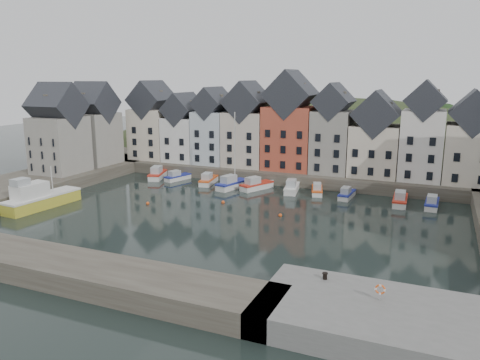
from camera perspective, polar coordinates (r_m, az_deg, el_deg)
The scene contains 22 objects.
ground at distance 61.49m, azimuth -1.90°, elevation -5.06°, with size 260.00×260.00×0.00m, color black.
far_quay at distance 88.46m, azimuth 6.38°, elevation 1.00°, with size 90.00×16.00×2.00m, color #433C33.
left_quay at distance 85.38m, azimuth -24.08°, elevation -0.45°, with size 14.00×54.00×2.00m, color #433C33.
near_quay at distance 37.53m, azimuth 16.56°, elevation -15.97°, with size 18.00×10.00×2.00m, color #60605E.
near_wall at distance 49.96m, azimuth -23.80°, elevation -9.19°, with size 50.00×6.00×2.00m, color #433C33.
hillside at distance 117.66m, azimuth 9.89°, elevation -5.75°, with size 153.60×70.40×64.00m.
far_terrace at distance 84.45m, azimuth 8.20°, elevation 5.81°, with size 72.37×8.16×17.78m.
left_terrace at distance 90.77m, azimuth -19.24°, elevation 5.71°, with size 7.65×17.00×15.69m.
mooring_buoys at distance 67.71m, azimuth -3.05°, elevation -3.28°, with size 20.50×5.50×0.50m.
boat_a at distance 88.22m, azimuth -9.98°, elevation 0.71°, with size 4.09×7.18×2.63m.
boat_b at distance 86.07m, azimuth -7.67°, elevation 0.38°, with size 3.11×5.63×2.06m.
boat_c at distance 82.47m, azimuth -3.89°, elevation -0.02°, with size 2.84×6.27×2.32m.
boat_d at distance 79.00m, azimuth -1.02°, elevation -0.44°, with size 3.73×7.13×13.04m.
boat_e at distance 78.39m, azimuth 1.96°, elevation -0.64°, with size 4.38×6.58×2.43m.
boat_f at distance 77.06m, azimuth 6.32°, elevation -0.94°, with size 3.05×6.56×2.42m.
boat_g at distance 76.46m, azimuth 9.38°, elevation -1.22°, with size 2.99×5.68×2.09m.
boat_h at distance 74.67m, azimuth 12.87°, elevation -1.71°, with size 1.96×5.45×2.06m.
boat_i at distance 73.04m, azimuth 18.93°, elevation -2.31°, with size 2.20×6.40×2.43m.
boat_j at distance 72.96m, azimuth 22.35°, elevation -2.65°, with size 1.94×5.76×2.19m.
large_vessel at distance 73.04m, azimuth -23.29°, elevation -2.09°, with size 4.09×11.84×6.05m.
mooring_bollard at distance 40.46m, azimuth 10.32°, elevation -11.40°, with size 0.48×0.48×0.56m.
life_ring_post at distance 37.68m, azimuth 16.72°, elevation -12.69°, with size 0.80×0.17×1.30m.
Camera 1 is at (25.00, -53.01, 18.59)m, focal length 35.00 mm.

